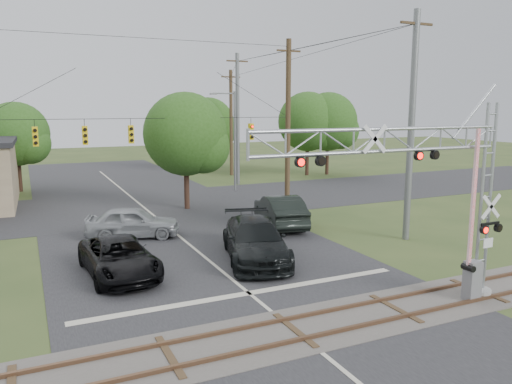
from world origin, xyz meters
name	(u,v)px	position (x,y,z in m)	size (l,w,h in m)	color
ground	(330,360)	(0.00, 0.00, 0.00)	(160.00, 160.00, 0.00)	#334520
road_main	(209,261)	(0.00, 10.00, 0.01)	(14.00, 90.00, 0.02)	#242426
road_cross	(142,206)	(0.00, 24.00, 0.01)	(90.00, 12.00, 0.02)	#242426
railroad_track	(295,330)	(0.00, 2.00, 0.03)	(90.00, 3.20, 0.17)	#48443E
crossing_gantry	(426,186)	(4.72, 1.64, 4.35)	(9.89, 0.91, 7.10)	gray
traffic_signal_span	(167,127)	(0.91, 20.00, 5.67)	(19.34, 0.36, 11.50)	slate
pickup_black	(119,258)	(-4.04, 9.66, 0.77)	(2.57, 5.57, 1.55)	black
car_dark	(255,240)	(1.99, 9.24, 0.93)	(2.60, 6.41, 1.86)	black
sedan_silver	(133,222)	(-2.27, 15.65, 0.83)	(1.97, 4.90, 1.67)	gray
suv_dark	(280,211)	(6.10, 14.61, 0.93)	(1.98, 5.67, 1.87)	black
streetlight	(233,136)	(8.35, 27.31, 4.58)	(2.18, 0.23, 8.19)	slate
utility_poles	(180,125)	(2.59, 22.95, 5.73)	(24.32, 27.62, 11.72)	#40311D
treeline	(119,125)	(0.42, 34.40, 5.39)	(50.81, 25.48, 9.56)	#362218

